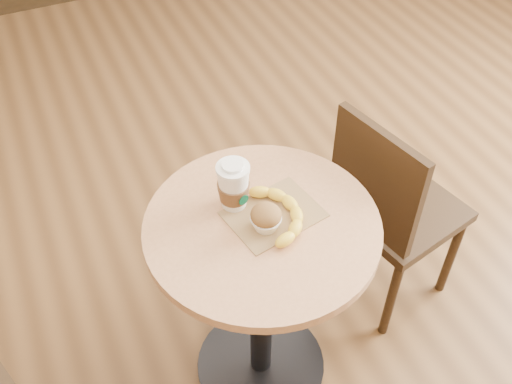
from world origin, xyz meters
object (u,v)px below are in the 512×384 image
(banana, at_px, (282,212))
(cafe_table, at_px, (262,280))
(muffin, at_px, (266,218))
(chair_right, at_px, (390,208))
(coffee_cup, at_px, (234,187))

(banana, bearing_deg, cafe_table, -170.47)
(cafe_table, relative_size, banana, 3.10)
(muffin, bearing_deg, banana, 19.50)
(muffin, xyz_separation_m, banana, (0.05, 0.02, -0.02))
(chair_right, distance_m, coffee_cup, 0.67)
(cafe_table, bearing_deg, banana, 0.90)
(cafe_table, distance_m, muffin, 0.29)
(chair_right, height_order, banana, chair_right)
(chair_right, distance_m, muffin, 0.64)
(banana, bearing_deg, chair_right, 22.99)
(cafe_table, distance_m, chair_right, 0.54)
(coffee_cup, height_order, banana, coffee_cup)
(coffee_cup, bearing_deg, cafe_table, -81.50)
(chair_right, xyz_separation_m, banana, (-0.47, -0.12, 0.31))
(chair_right, height_order, muffin, chair_right)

